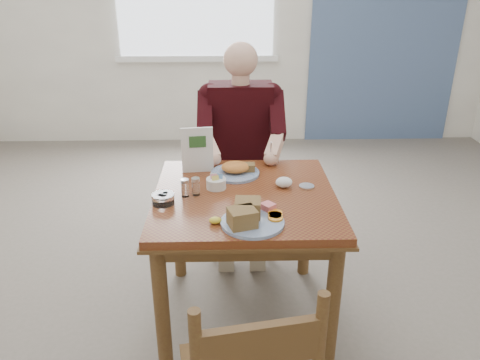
{
  "coord_description": "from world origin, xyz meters",
  "views": [
    {
      "loc": [
        -0.08,
        -2.1,
        1.76
      ],
      "look_at": [
        -0.02,
        0.0,
        0.82
      ],
      "focal_mm": 35.0,
      "sensor_mm": 36.0,
      "label": 1
    }
  ],
  "objects_px": {
    "table": "(245,213)",
    "diner": "(241,136)",
    "far_plate": "(236,170)",
    "near_plate": "(250,216)",
    "chair_far": "(240,179)"
  },
  "relations": [
    {
      "from": "table",
      "to": "diner",
      "type": "distance_m",
      "value": 0.73
    },
    {
      "from": "diner",
      "to": "far_plate",
      "type": "distance_m",
      "value": 0.47
    },
    {
      "from": "near_plate",
      "to": "chair_far",
      "type": "bearing_deg",
      "value": 90.55
    },
    {
      "from": "table",
      "to": "far_plate",
      "type": "height_order",
      "value": "far_plate"
    },
    {
      "from": "near_plate",
      "to": "diner",
      "type": "bearing_deg",
      "value": 90.59
    },
    {
      "from": "table",
      "to": "chair_far",
      "type": "xyz_separation_m",
      "value": [
        0.0,
        0.8,
        -0.16
      ]
    },
    {
      "from": "chair_far",
      "to": "diner",
      "type": "bearing_deg",
      "value": -89.99
    },
    {
      "from": "diner",
      "to": "near_plate",
      "type": "relative_size",
      "value": 4.3
    },
    {
      "from": "chair_far",
      "to": "diner",
      "type": "distance_m",
      "value": 0.34
    },
    {
      "from": "table",
      "to": "diner",
      "type": "xyz_separation_m",
      "value": [
        0.0,
        0.71,
        0.17
      ]
    },
    {
      "from": "chair_far",
      "to": "near_plate",
      "type": "xyz_separation_m",
      "value": [
        0.01,
        -1.1,
        0.31
      ]
    },
    {
      "from": "table",
      "to": "far_plate",
      "type": "xyz_separation_m",
      "value": [
        -0.04,
        0.24,
        0.14
      ]
    },
    {
      "from": "table",
      "to": "far_plate",
      "type": "relative_size",
      "value": 3.45
    },
    {
      "from": "diner",
      "to": "far_plate",
      "type": "bearing_deg",
      "value": -94.65
    },
    {
      "from": "table",
      "to": "chair_far",
      "type": "relative_size",
      "value": 0.97
    }
  ]
}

